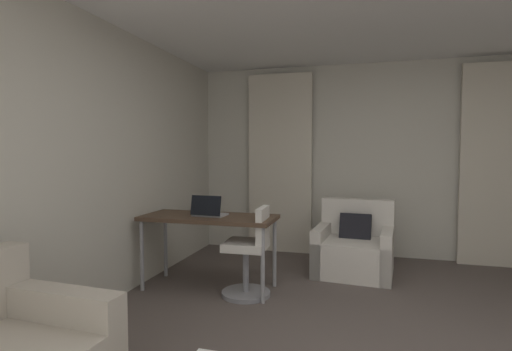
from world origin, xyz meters
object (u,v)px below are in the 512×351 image
(desk_chair, at_px, (250,256))
(desk, at_px, (209,222))
(laptop, at_px, (209,212))
(armchair, at_px, (354,250))

(desk_chair, bearing_deg, desk, 169.11)
(desk_chair, distance_m, laptop, 0.61)
(armchair, relative_size, desk, 0.68)
(desk, relative_size, desk_chair, 1.56)
(armchair, relative_size, laptop, 2.81)
(armchair, relative_size, desk_chair, 1.05)
(desk, bearing_deg, armchair, 33.47)
(armchair, height_order, desk_chair, desk_chair)
(armchair, bearing_deg, laptop, -145.51)
(armchair, height_order, laptop, laptop)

